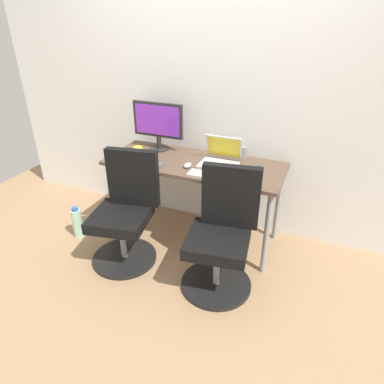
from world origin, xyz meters
TOP-DOWN VIEW (x-y plane):
  - ground_plane at (0.00, 0.00)m, footprint 5.28×5.28m
  - back_wall at (0.00, 0.38)m, footprint 4.40×0.04m
  - desk at (0.00, 0.00)m, footprint 1.52×0.61m
  - office_chair_left at (-0.40, -0.49)m, footprint 0.54×0.54m
  - office_chair_right at (0.42, -0.49)m, footprint 0.54×0.54m
  - water_bottle_on_floor at (-1.00, -0.43)m, footprint 0.09×0.09m
  - desktop_monitor at (-0.42, 0.16)m, footprint 0.48×0.18m
  - open_laptop at (0.22, 0.05)m, footprint 0.31×0.28m
  - keyboard_by_monitor at (-0.38, -0.21)m, footprint 0.34×0.12m
  - keyboard_by_laptop at (0.22, -0.22)m, footprint 0.34×0.12m
  - mouse_by_monitor at (-0.01, -0.12)m, footprint 0.06×0.10m
  - mouse_by_laptop at (0.54, 0.06)m, footprint 0.06×0.10m
  - coffee_mug at (-0.50, -0.08)m, footprint 0.08×0.08m
  - pen_cup at (0.35, 0.24)m, footprint 0.07×0.07m
  - phone_near_laptop at (0.44, -0.12)m, footprint 0.07×0.14m

SIDE VIEW (x-z plane):
  - ground_plane at x=0.00m, z-range 0.00..0.00m
  - water_bottle_on_floor at x=-1.00m, z-range -0.01..0.30m
  - office_chair_left at x=-0.40m, z-range -0.05..0.89m
  - office_chair_right at x=0.42m, z-range -0.05..0.89m
  - desk at x=0.00m, z-range 0.30..1.05m
  - phone_near_laptop at x=0.44m, z-range 0.75..0.76m
  - keyboard_by_monitor at x=-0.38m, z-range 0.75..0.77m
  - keyboard_by_laptop at x=0.22m, z-range 0.75..0.77m
  - mouse_by_monitor at x=-0.01m, z-range 0.75..0.78m
  - mouse_by_laptop at x=0.54m, z-range 0.75..0.78m
  - coffee_mug at x=-0.50m, z-range 0.75..0.84m
  - pen_cup at x=0.35m, z-range 0.75..0.86m
  - open_laptop at x=0.22m, z-range 0.70..0.92m
  - desktop_monitor at x=-0.42m, z-range 0.79..1.22m
  - back_wall at x=0.00m, z-range 0.00..2.60m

